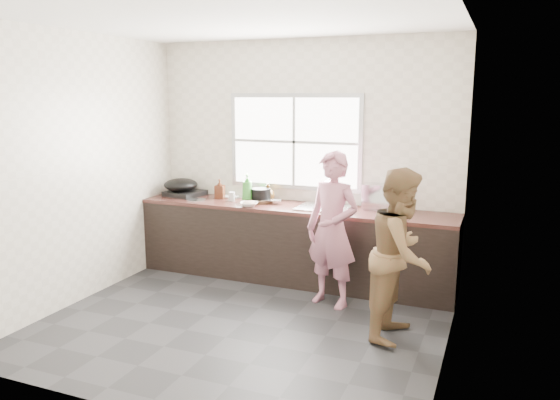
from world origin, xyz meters
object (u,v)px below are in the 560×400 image
at_px(wok, 181,185).
at_px(bottle_brown_tall, 220,190).
at_px(bowl_mince, 249,204).
at_px(black_pot, 261,195).
at_px(woman, 332,235).
at_px(bottle_green, 247,188).
at_px(person_side, 402,254).
at_px(burner, 185,193).
at_px(bowl_crabs, 332,208).
at_px(plate_food, 231,196).
at_px(pot_lid_right, 234,197).
at_px(bowl_held, 344,212).
at_px(bottle_brown_short, 268,193).
at_px(glass_jar, 232,196).
at_px(pot_lid_left, 196,200).
at_px(dish_rack, 380,196).
at_px(cutting_board, 258,200).

bearing_deg(wok, bottle_brown_tall, 2.89).
height_order(bowl_mince, black_pot, black_pot).
distance_m(woman, bottle_green, 1.35).
relative_size(person_side, burner, 3.69).
xyz_separation_m(bowl_crabs, black_pot, (-0.89, 0.11, 0.05)).
relative_size(plate_food, pot_lid_right, 0.73).
xyz_separation_m(woman, bowl_held, (0.02, 0.34, 0.16)).
xyz_separation_m(woman, burner, (-2.08, 0.64, 0.17)).
distance_m(bowl_held, bottle_green, 1.24).
height_order(wok, pot_lid_right, wok).
bearing_deg(pot_lid_right, bottle_brown_tall, -134.35).
height_order(person_side, pot_lid_right, person_side).
xyz_separation_m(bottle_brown_short, glass_jar, (-0.40, -0.15, -0.04)).
bearing_deg(pot_lid_left, burner, 143.68).
bearing_deg(bowl_held, plate_food, 164.20).
bearing_deg(wok, bottle_brown_short, 4.88).
relative_size(person_side, bowl_crabs, 8.58).
relative_size(person_side, wok, 3.63).
bearing_deg(bowl_mince, woman, -17.72).
xyz_separation_m(bottle_green, wok, (-0.93, 0.06, -0.03)).
distance_m(bowl_crabs, bottle_brown_short, 0.86).
relative_size(bowl_held, glass_jar, 1.71).
bearing_deg(woman, dish_rack, 85.31).
bearing_deg(plate_food, bottle_green, -34.57).
bearing_deg(bowl_mince, dish_rack, 17.77).
bearing_deg(wok, black_pot, 0.23).
bearing_deg(cutting_board, bottle_green, -148.98).
relative_size(black_pot, pot_lid_right, 0.86).
distance_m(bottle_brown_tall, wok, 0.53).
bearing_deg(plate_food, glass_jar, -61.19).
height_order(cutting_board, pot_lid_right, cutting_board).
bearing_deg(bowl_held, bowl_crabs, 138.44).
bearing_deg(pot_lid_left, person_side, -19.38).
bearing_deg(wok, burner, 33.79).
distance_m(plate_food, bottle_green, 0.43).
relative_size(woman, plate_food, 7.56).
relative_size(bowl_held, bottle_green, 0.54).
xyz_separation_m(bowl_mince, pot_lid_left, (-0.72, 0.08, -0.02)).
bearing_deg(cutting_board, bottle_brown_short, 45.49).
height_order(woman, bowl_held, woman).
bearing_deg(plate_food, pot_lid_left, -127.91).
bearing_deg(bottle_brown_tall, cutting_board, -1.96).
distance_m(bottle_brown_tall, dish_rack, 1.90).
bearing_deg(woman, burner, 179.36).
bearing_deg(bottle_brown_tall, black_pot, -2.32).
xyz_separation_m(cutting_board, bowl_held, (1.11, -0.28, 0.01)).
xyz_separation_m(woman, bowl_crabs, (-0.16, 0.51, 0.16)).
distance_m(bowl_mince, burner, 1.05).
relative_size(bottle_brown_short, glass_jar, 1.79).
height_order(cutting_board, glass_jar, glass_jar).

